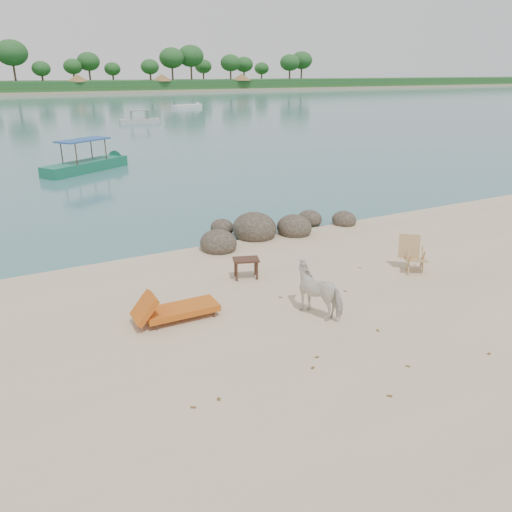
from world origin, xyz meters
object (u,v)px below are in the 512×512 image
at_px(boulders, 266,230).
at_px(lounge_chair, 181,307).
at_px(boat_near, 83,145).
at_px(cow, 320,291).
at_px(deck_chair, 416,256).
at_px(side_table, 246,269).

bearing_deg(boulders, lounge_chair, -136.41).
distance_m(lounge_chair, boat_near, 20.48).
bearing_deg(boulders, cow, -107.26).
distance_m(cow, deck_chair, 4.08).
xyz_separation_m(boulders, deck_chair, (2.13, -5.05, 0.30)).
bearing_deg(deck_chair, side_table, -165.17).
xyz_separation_m(cow, deck_chair, (3.98, 0.89, -0.09)).
xyz_separation_m(lounge_chair, boat_near, (1.50, 20.39, 1.18)).
relative_size(cow, boat_near, 0.23).
relative_size(side_table, deck_chair, 0.69).
relative_size(boulders, lounge_chair, 2.98).
xyz_separation_m(boulders, side_table, (-2.43, -3.19, 0.07)).
bearing_deg(side_table, boat_near, 111.66).
bearing_deg(lounge_chair, side_table, 31.37).
distance_m(boulders, lounge_chair, 6.73).
height_order(side_table, deck_chair, deck_chair).
distance_m(boulders, side_table, 4.01).
height_order(boulders, deck_chair, deck_chair).
relative_size(deck_chair, boat_near, 0.17).
xyz_separation_m(lounge_chair, deck_chair, (7.01, -0.41, 0.19)).
bearing_deg(boat_near, boulders, -109.98).
distance_m(boulders, cow, 6.23).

